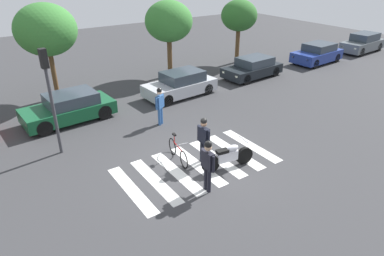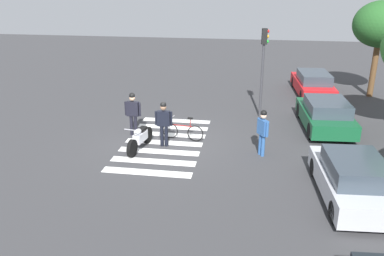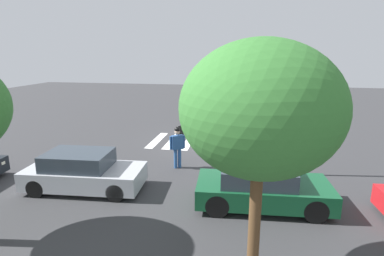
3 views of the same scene
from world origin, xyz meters
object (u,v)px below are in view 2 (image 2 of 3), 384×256
(officer_on_foot, at_px, (133,111))
(car_red_convertible, at_px, (313,84))
(police_motorcycle, at_px, (140,138))
(traffic_light_pole, at_px, (263,59))
(officer_by_motorcycle, at_px, (164,121))
(pedestrian_bystander, at_px, (263,129))
(car_green_compact, at_px, (325,114))
(leaning_bicycle, at_px, (183,131))
(car_silver_sedan, at_px, (352,179))

(officer_on_foot, distance_m, car_red_convertible, 11.35)
(police_motorcycle, height_order, traffic_light_pole, traffic_light_pole)
(officer_on_foot, relative_size, officer_by_motorcycle, 1.02)
(pedestrian_bystander, xyz_separation_m, car_green_compact, (-3.34, 2.77, -0.38))
(leaning_bicycle, distance_m, pedestrian_bystander, 3.42)
(leaning_bicycle, bearing_deg, traffic_light_pole, 138.13)
(officer_by_motorcycle, distance_m, car_silver_sedan, 7.16)
(pedestrian_bystander, height_order, car_green_compact, pedestrian_bystander)
(car_silver_sedan, bearing_deg, officer_by_motorcycle, -115.75)
(police_motorcycle, height_order, car_silver_sedan, car_silver_sedan)
(traffic_light_pole, bearing_deg, officer_on_foot, -57.90)
(officer_on_foot, relative_size, traffic_light_pole, 0.45)
(officer_on_foot, distance_m, traffic_light_pole, 6.48)
(car_silver_sedan, distance_m, traffic_light_pole, 8.12)
(officer_on_foot, relative_size, car_green_compact, 0.44)
(pedestrian_bystander, xyz_separation_m, car_red_convertible, (-9.02, 2.93, -0.41))
(officer_by_motorcycle, height_order, traffic_light_pole, traffic_light_pole)
(officer_by_motorcycle, bearing_deg, car_red_convertible, 142.32)
(car_silver_sedan, bearing_deg, pedestrian_bystander, -136.68)
(officer_on_foot, height_order, car_silver_sedan, officer_on_foot)
(police_motorcycle, bearing_deg, pedestrian_bystander, 92.28)
(police_motorcycle, relative_size, traffic_light_pole, 0.50)
(officer_by_motorcycle, relative_size, traffic_light_pole, 0.44)
(pedestrian_bystander, bearing_deg, officer_on_foot, -103.17)
(traffic_light_pole, bearing_deg, car_red_convertible, 146.40)
(car_green_compact, bearing_deg, police_motorcycle, -64.61)
(officer_by_motorcycle, height_order, car_red_convertible, officer_by_motorcycle)
(police_motorcycle, xyz_separation_m, car_red_convertible, (-9.21, 7.57, 0.16))
(police_motorcycle, distance_m, traffic_light_pole, 7.02)
(car_red_convertible, height_order, car_silver_sedan, car_silver_sedan)
(leaning_bicycle, distance_m, officer_by_motorcycle, 1.19)
(leaning_bicycle, bearing_deg, pedestrian_bystander, 71.72)
(car_red_convertible, bearing_deg, officer_on_foot, -46.71)
(car_green_compact, relative_size, traffic_light_pole, 1.02)
(leaning_bicycle, relative_size, car_silver_sedan, 0.42)
(car_silver_sedan, bearing_deg, car_red_convertible, 178.59)
(police_motorcycle, xyz_separation_m, car_green_compact, (-3.52, 7.42, 0.18))
(police_motorcycle, relative_size, leaning_bicycle, 1.19)
(traffic_light_pole, bearing_deg, police_motorcycle, -44.13)
(officer_on_foot, bearing_deg, car_red_convertible, 133.29)
(officer_on_foot, xyz_separation_m, car_green_compact, (-2.09, 8.10, -0.44))
(leaning_bicycle, height_order, officer_on_foot, officer_on_foot)
(police_motorcycle, xyz_separation_m, leaning_bicycle, (-1.24, 1.46, -0.09))
(police_motorcycle, relative_size, car_red_convertible, 0.45)
(officer_on_foot, relative_size, pedestrian_bystander, 1.04)
(pedestrian_bystander, bearing_deg, police_motorcycle, -87.72)
(officer_on_foot, xyz_separation_m, car_silver_sedan, (4.04, 7.97, -0.44))
(police_motorcycle, xyz_separation_m, pedestrian_bystander, (-0.18, 4.64, 0.56))
(car_green_compact, distance_m, car_silver_sedan, 6.14)
(leaning_bicycle, distance_m, car_green_compact, 6.39)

